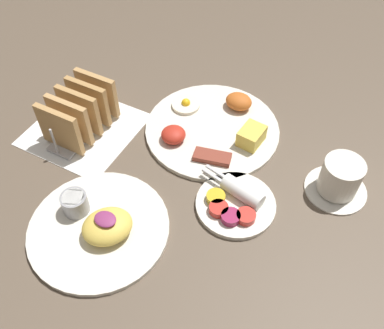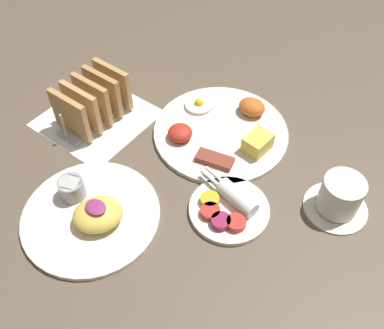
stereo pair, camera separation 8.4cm
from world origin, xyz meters
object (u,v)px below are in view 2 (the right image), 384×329
at_px(plate_condiments, 229,208).
at_px(coffee_cup, 340,197).
at_px(toast_rack, 93,101).
at_px(plate_breakfast, 223,130).
at_px(plate_foreground, 91,213).

xyz_separation_m(plate_condiments, coffee_cup, (0.16, 0.13, 0.02)).
bearing_deg(toast_rack, plate_breakfast, 27.21).
bearing_deg(plate_breakfast, toast_rack, -152.79).
relative_size(plate_condiments, toast_rack, 0.91).
bearing_deg(coffee_cup, plate_foreground, -140.72).
xyz_separation_m(plate_condiments, toast_rack, (-0.38, 0.03, 0.04)).
bearing_deg(plate_condiments, toast_rack, 175.30).
relative_size(plate_breakfast, coffee_cup, 2.43).
distance_m(plate_condiments, toast_rack, 0.38).
relative_size(plate_breakfast, toast_rack, 1.62).
relative_size(plate_foreground, coffee_cup, 2.13).
xyz_separation_m(toast_rack, coffee_cup, (0.53, 0.09, -0.02)).
xyz_separation_m(plate_breakfast, plate_condiments, (0.12, -0.16, 0.00)).
bearing_deg(plate_breakfast, coffee_cup, -7.24).
relative_size(plate_condiments, coffee_cup, 1.36).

